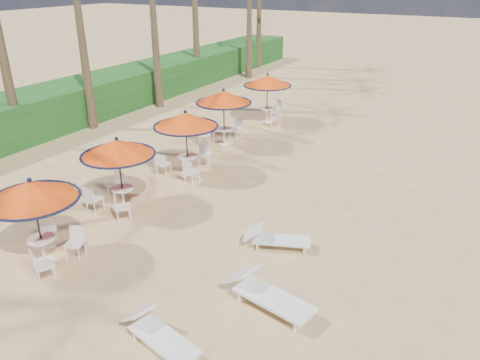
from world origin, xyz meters
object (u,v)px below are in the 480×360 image
Objects in this scene: station_3 at (222,104)px; lounger_mid at (266,293)px; station_0 at (36,201)px; station_2 at (186,128)px; station_1 at (116,157)px; lounger_far at (275,238)px; lounger_near at (158,333)px; station_4 at (269,85)px.

station_3 reaches higher than lounger_mid.
station_0 is 0.97× the size of station_2.
lounger_mid is at bearing -53.73° from station_3.
station_0 is 3.19m from station_1.
lounger_far is (-0.86, 2.27, -0.06)m from lounger_mid.
lounger_near is (4.70, -4.12, -1.39)m from station_1.
lounger_mid is (6.32, -8.61, -1.41)m from station_3.
station_0 reaches higher than lounger_far.
station_2 is 3.43m from station_3.
station_0 reaches higher than lounger_mid.
lounger_far is (4.78, 3.41, -1.41)m from station_0.
station_4 reaches higher than lounger_near.
station_4 reaches higher than station_1.
station_3 is 10.77m from lounger_mid.
station_2 is at bearing -80.61° from station_3.
station_1 reaches higher than lounger_far.
station_4 is 1.07× the size of lounger_mid.
station_4 is (-0.07, 10.40, 0.12)m from station_1.
station_4 is at bearing 90.39° from station_1.
station_1 reaches higher than station_0.
station_4 is (-0.44, 13.57, 0.12)m from station_0.
station_0 reaches higher than lounger_near.
lounger_near is (4.45, -7.32, -1.44)m from station_2.
station_3 is 1.32× the size of lounger_far.
station_4 is at bearing 91.85° from station_0.
station_0 is at bearing -86.03° from station_3.
lounger_mid is (5.76, -5.22, -1.40)m from station_2.
lounger_near is at bearing -41.22° from station_1.
station_1 is 0.96× the size of station_3.
station_3 reaches higher than station_1.
lounger_near is at bearing -71.81° from station_4.
lounger_mid reaches higher than lounger_near.
station_2 is at bearing 149.04° from lounger_mid.
station_1 is at bearing 161.93° from lounger_far.
station_0 is 6.37m from station_2.
station_3 is 1.25× the size of lounger_near.
lounger_near is 1.05× the size of lounger_far.
station_2 is 0.99× the size of station_3.
station_0 is at bearing -88.95° from station_2.
station_3 is (-0.31, 6.59, 0.06)m from station_1.
station_0 is 0.97× the size of station_4.
lounger_near is (4.33, -0.95, -1.39)m from station_0.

